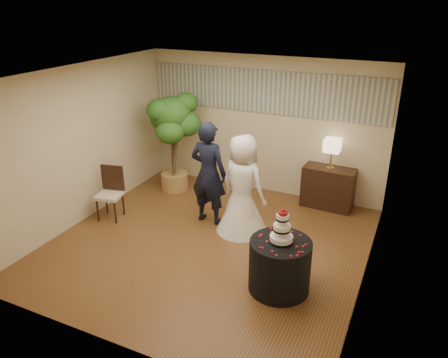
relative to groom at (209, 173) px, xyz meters
The scene contains 15 objects.
floor 1.25m from the groom, 64.02° to the right, with size 5.00×5.00×0.00m, color brown.
ceiling 2.03m from the groom, 64.02° to the right, with size 5.00×5.00×0.00m, color white.
wall_back 1.85m from the groom, 78.41° to the left, with size 5.00×0.06×2.80m, color beige.
wall_front 3.29m from the groom, 83.65° to the right, with size 5.00×0.06×2.80m, color beige.
wall_left 2.31m from the groom, 160.91° to the right, with size 0.06×5.00×2.80m, color beige.
wall_right 2.99m from the groom, 14.51° to the right, with size 0.06×5.00×2.80m, color beige.
mural_border 2.12m from the groom, 78.28° to the left, with size 4.90×0.02×0.85m, color #9A9C8C.
groom is the anchor object (origin of this frame).
bride 0.69m from the groom, ahead, with size 0.90×0.90×1.76m, color white.
cake_table 2.35m from the groom, 37.56° to the right, with size 0.86×0.86×0.77m, color black.
wedding_cake 2.28m from the groom, 37.56° to the right, with size 0.32×0.32×0.50m, color white, non-canonical shape.
console 2.43m from the groom, 39.08° to the left, with size 0.98×0.43×0.82m, color black.
table_lamp 2.37m from the groom, 39.08° to the left, with size 0.29×0.29×0.58m, color #CDB887, non-canonical shape.
ficus_tree 1.64m from the groom, 143.66° to the left, with size 1.00×1.00×2.11m, color #2B5F1D, non-canonical shape.
side_chair 1.89m from the groom, 158.41° to the right, with size 0.45×0.47×0.98m, color black, non-canonical shape.
Camera 1 is at (2.91, -5.62, 3.87)m, focal length 35.00 mm.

